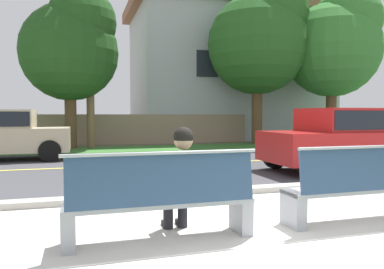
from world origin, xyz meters
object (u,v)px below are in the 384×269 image
(shade_tree_far_left, at_px, (73,45))
(bench_left, at_px, (162,200))
(bench_right, at_px, (362,187))
(shade_tree_centre, at_px, (336,43))
(car_red_far, at_px, (350,136))
(shade_tree_left, at_px, (261,37))
(seated_person_olive, at_px, (181,177))

(shade_tree_far_left, bearing_deg, bench_left, -85.10)
(bench_right, xyz_separation_m, shade_tree_far_left, (-3.64, 12.03, 3.71))
(shade_tree_far_left, xyz_separation_m, shade_tree_centre, (11.95, -0.66, 0.63))
(car_red_far, relative_size, shade_tree_centre, 0.58)
(car_red_far, relative_size, shade_tree_far_left, 0.67)
(bench_right, relative_size, shade_tree_centre, 0.28)
(car_red_far, height_order, shade_tree_centre, shade_tree_centre)
(bench_left, relative_size, shade_tree_centre, 0.28)
(shade_tree_left, bearing_deg, shade_tree_far_left, -178.98)
(bench_right, relative_size, shade_tree_far_left, 0.32)
(bench_right, bearing_deg, shade_tree_far_left, 106.86)
(seated_person_olive, relative_size, shade_tree_left, 0.16)
(bench_right, bearing_deg, shade_tree_centre, 53.85)
(seated_person_olive, height_order, shade_tree_far_left, shade_tree_far_left)
(bench_left, bearing_deg, car_red_far, 34.46)
(bench_left, relative_size, car_red_far, 0.48)
(bench_left, xyz_separation_m, shade_tree_centre, (10.92, 11.37, 4.34))
(car_red_far, bearing_deg, seated_person_olive, -145.47)
(bench_right, xyz_separation_m, car_red_far, (2.97, 3.83, 0.39))
(car_red_far, xyz_separation_m, shade_tree_left, (1.82, 8.34, 4.17))
(bench_right, distance_m, shade_tree_left, 13.86)
(car_red_far, bearing_deg, shade_tree_left, 77.69)
(seated_person_olive, bearing_deg, bench_right, -4.23)
(seated_person_olive, relative_size, car_red_far, 0.29)
(seated_person_olive, xyz_separation_m, shade_tree_far_left, (-1.30, 11.85, 3.50))
(bench_right, xyz_separation_m, seated_person_olive, (-2.35, 0.17, 0.21))
(shade_tree_far_left, relative_size, shade_tree_centre, 0.87)
(bench_right, relative_size, shade_tree_left, 0.27)
(bench_right, height_order, seated_person_olive, seated_person_olive)
(bench_left, distance_m, car_red_far, 6.78)
(bench_right, distance_m, shade_tree_far_left, 13.10)
(shade_tree_far_left, distance_m, shade_tree_left, 8.48)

